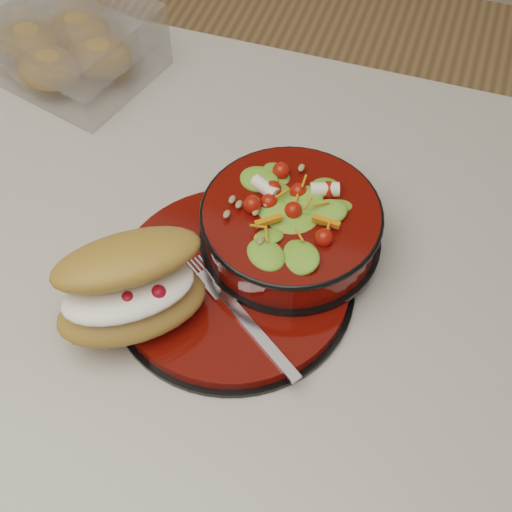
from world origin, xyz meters
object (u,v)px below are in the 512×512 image
(dinner_plate, at_px, (233,282))
(pastry_box, at_px, (63,41))
(salad_bowl, at_px, (291,221))
(island_counter, at_px, (235,413))
(croissant, at_px, (131,288))
(fork, at_px, (244,319))

(dinner_plate, bearing_deg, pastry_box, 140.77)
(salad_bowl, distance_m, pastry_box, 0.44)
(island_counter, distance_m, croissant, 0.53)
(island_counter, bearing_deg, fork, -59.58)
(salad_bowl, xyz_separation_m, croissant, (-0.12, -0.14, 0.01))
(island_counter, xyz_separation_m, pastry_box, (-0.32, 0.24, 0.49))
(island_counter, height_order, fork, fork)
(dinner_plate, xyz_separation_m, salad_bowl, (0.04, 0.07, 0.04))
(croissant, height_order, pastry_box, croissant)
(salad_bowl, bearing_deg, fork, -97.42)
(salad_bowl, distance_m, croissant, 0.19)
(fork, bearing_deg, salad_bowl, 27.37)
(dinner_plate, bearing_deg, fork, -58.61)
(island_counter, relative_size, fork, 8.68)
(dinner_plate, distance_m, salad_bowl, 0.09)
(island_counter, distance_m, pastry_box, 0.63)
(fork, distance_m, pastry_box, 0.50)
(salad_bowl, bearing_deg, island_counter, -158.67)
(island_counter, height_order, salad_bowl, salad_bowl)
(croissant, bearing_deg, salad_bowl, 10.90)
(island_counter, relative_size, pastry_box, 4.51)
(salad_bowl, bearing_deg, dinner_plate, -122.62)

